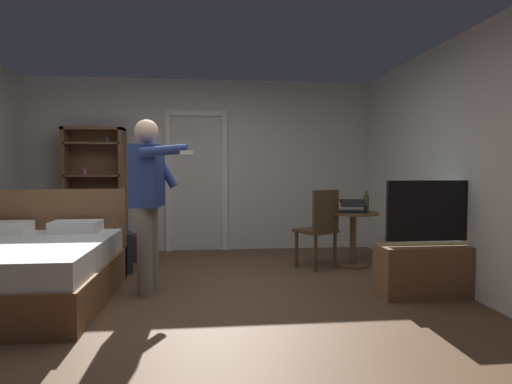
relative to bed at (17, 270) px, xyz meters
The scene contains 14 objects.
ground_plane 1.73m from the bed, ahead, with size 5.79×5.79×0.00m, color brown.
wall_back 3.22m from the bed, 56.23° to the left, with size 5.43×0.12×2.60m, color beige.
wall_right 4.47m from the bed, ahead, with size 0.12×5.50×2.60m, color beige.
doorway_frame 3.08m from the bed, 57.02° to the left, with size 0.93×0.08×2.13m.
bed is the anchor object (origin of this frame).
bookshelf 2.42m from the bed, 86.63° to the left, with size 0.85×0.32×1.84m.
tv_flatscreen 4.00m from the bed, ahead, with size 1.12×0.40×1.14m.
side_table 3.79m from the bed, 17.30° to the left, with size 0.64×0.64×0.70m.
laptop 3.76m from the bed, 16.83° to the left, with size 0.36×0.36×0.17m.
bottle_on_table 3.93m from the bed, 15.56° to the left, with size 0.06×0.06×0.27m.
wooden_chair 3.33m from the bed, 18.12° to the left, with size 0.58×0.58×0.99m.
person_blue_shirt 1.39m from the bed, ahead, with size 0.62×0.62×1.73m.
suitcase_dark 1.94m from the bed, 68.27° to the left, with size 0.62×0.37×0.35m, color #4C1919.
suitcase_small 1.27m from the bed, 62.09° to the left, with size 0.51×0.38×0.47m, color #1E2D38.
Camera 1 is at (0.09, -4.11, 1.24)m, focal length 30.74 mm.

